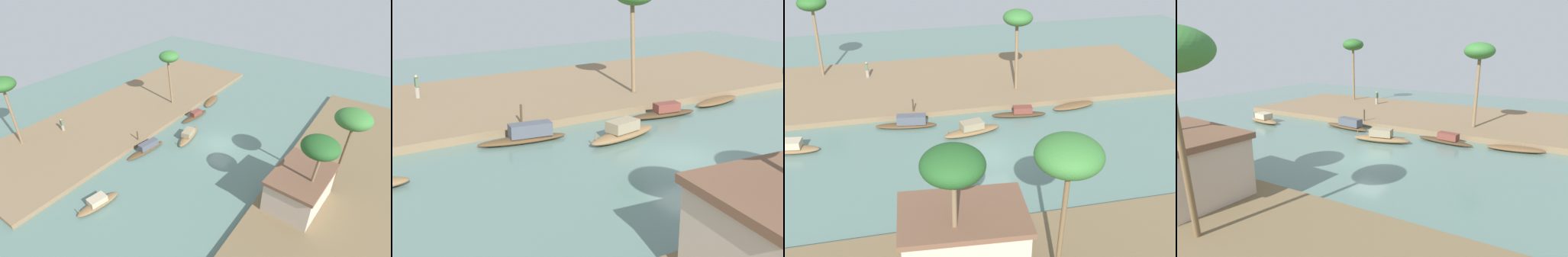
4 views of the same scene
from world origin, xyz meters
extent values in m
plane|color=slate|center=(0.00, 0.00, 0.00)|extent=(72.76, 72.76, 0.00)
cube|color=#846B4C|center=(0.00, -15.09, 0.25)|extent=(42.58, 14.48, 0.50)
cube|color=brown|center=(0.00, 15.09, 0.25)|extent=(42.58, 14.48, 0.50)
ellipsoid|color=brown|center=(-9.20, -6.99, 0.20)|extent=(4.43, 1.96, 0.39)
ellipsoid|color=#47331E|center=(-3.72, -6.32, 0.19)|extent=(4.94, 1.58, 0.37)
cube|color=brown|center=(-4.02, -6.28, 0.65)|extent=(1.75, 1.01, 0.56)
ellipsoid|color=brown|center=(6.26, -6.37, 0.18)|extent=(5.27, 1.77, 0.36)
cube|color=#4C515B|center=(5.79, -6.30, 0.74)|extent=(2.53, 1.19, 0.75)
ellipsoid|color=brown|center=(15.23, -4.06, 0.24)|extent=(4.34, 1.80, 0.48)
cube|color=tan|center=(15.24, -4.06, 0.77)|extent=(1.76, 1.31, 0.58)
cylinder|color=brown|center=(17.07, -4.33, 0.67)|extent=(0.07, 0.07, 0.47)
ellipsoid|color=brown|center=(1.01, -3.96, 0.27)|extent=(5.08, 2.21, 0.53)
cube|color=gray|center=(1.06, -3.95, 0.84)|extent=(2.01, 1.41, 0.62)
cylinder|color=brown|center=(3.14, -3.52, 0.68)|extent=(0.07, 0.07, 0.41)
cylinder|color=gray|center=(9.29, -17.72, 0.90)|extent=(0.38, 0.38, 0.80)
cube|color=#4C664C|center=(9.29, -17.72, 1.61)|extent=(0.25, 0.44, 0.63)
sphere|color=tan|center=(9.29, -17.72, 2.04)|extent=(0.22, 0.22, 0.22)
cylinder|color=#4C3823|center=(5.44, -8.35, 1.09)|extent=(0.14, 0.14, 1.17)
cylinder|color=#7F6647|center=(-4.88, -11.45, 3.74)|extent=(0.31, 0.77, 6.48)
ellipsoid|color=#387533|center=(-4.88, -11.45, 7.52)|extent=(2.76, 2.76, 1.52)
cylinder|color=#7F6647|center=(13.87, -19.28, 3.99)|extent=(0.30, 0.34, 6.99)
ellipsoid|color=#2D6628|center=(13.87, -19.28, 8.06)|extent=(2.86, 2.86, 1.57)
cylinder|color=#7F6647|center=(5.17, 11.99, 3.59)|extent=(0.26, 0.64, 6.19)
ellipsoid|color=#235623|center=(5.17, 11.99, 7.30)|extent=(3.06, 3.06, 1.68)
cylinder|color=brown|center=(0.17, 13.30, 3.90)|extent=(0.25, 0.51, 6.80)
ellipsoid|color=#387533|center=(0.17, 13.30, 7.92)|extent=(3.15, 3.15, 1.73)
cube|color=#C6B29E|center=(4.57, 11.00, 2.01)|extent=(6.54, 4.64, 3.02)
cube|color=brown|center=(4.57, 11.00, 3.67)|extent=(6.93, 4.92, 0.31)
camera|label=1|loc=(27.07, 15.17, 21.12)|focal=28.19mm
camera|label=2|loc=(17.71, 20.16, 10.16)|focal=49.17mm
camera|label=3|loc=(7.90, 29.93, 18.65)|focal=43.54mm
camera|label=4|loc=(-12.07, 20.11, 8.06)|focal=30.83mm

